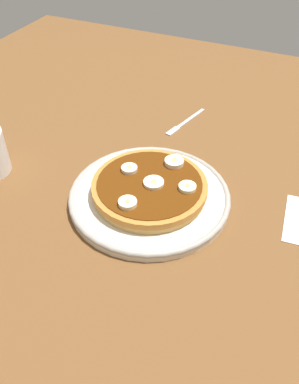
{
  "coord_description": "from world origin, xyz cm",
  "views": [
    {
      "loc": [
        -20.86,
        45.79,
        46.19
      ],
      "look_at": [
        0.0,
        0.0,
        1.86
      ],
      "focal_mm": 38.2,
      "sensor_mm": 36.0,
      "label": 1
    }
  ],
  "objects_px": {
    "banana_slice_1": "(128,203)",
    "banana_slice_3": "(129,169)",
    "pancake_stack": "(151,188)",
    "banana_slice_0": "(154,183)",
    "plate": "(149,196)",
    "banana_slice_4": "(174,162)",
    "fork": "(184,123)",
    "banana_slice_2": "(187,187)"
  },
  "relations": [
    {
      "from": "banana_slice_1",
      "to": "banana_slice_3",
      "type": "distance_m",
      "value": 0.08
    },
    {
      "from": "pancake_stack",
      "to": "banana_slice_4",
      "type": "relative_size",
      "value": 5.83
    },
    {
      "from": "pancake_stack",
      "to": "banana_slice_0",
      "type": "bearing_deg",
      "value": 163.96
    },
    {
      "from": "fork",
      "to": "banana_slice_2",
      "type": "bearing_deg",
      "value": 111.58
    },
    {
      "from": "pancake_stack",
      "to": "banana_slice_2",
      "type": "distance_m",
      "value": 0.06
    },
    {
      "from": "banana_slice_4",
      "to": "plate",
      "type": "bearing_deg",
      "value": 74.45
    },
    {
      "from": "banana_slice_2",
      "to": "fork",
      "type": "distance_m",
      "value": 0.26
    },
    {
      "from": "banana_slice_3",
      "to": "banana_slice_4",
      "type": "height_order",
      "value": "banana_slice_4"
    },
    {
      "from": "banana_slice_2",
      "to": "banana_slice_4",
      "type": "bearing_deg",
      "value": -49.99
    },
    {
      "from": "banana_slice_3",
      "to": "banana_slice_4",
      "type": "relative_size",
      "value": 0.82
    },
    {
      "from": "pancake_stack",
      "to": "fork",
      "type": "bearing_deg",
      "value": -81.72
    },
    {
      "from": "banana_slice_4",
      "to": "banana_slice_2",
      "type": "bearing_deg",
      "value": 130.01
    },
    {
      "from": "pancake_stack",
      "to": "banana_slice_1",
      "type": "xyz_separation_m",
      "value": [
        0.01,
        0.06,
        0.01
      ]
    },
    {
      "from": "pancake_stack",
      "to": "banana_slice_3",
      "type": "bearing_deg",
      "value": -16.83
    },
    {
      "from": "plate",
      "to": "banana_slice_2",
      "type": "relative_size",
      "value": 9.48
    },
    {
      "from": "pancake_stack",
      "to": "banana_slice_1",
      "type": "bearing_deg",
      "value": 79.39
    },
    {
      "from": "banana_slice_0",
      "to": "banana_slice_2",
      "type": "bearing_deg",
      "value": -167.98
    },
    {
      "from": "plate",
      "to": "banana_slice_4",
      "type": "bearing_deg",
      "value": -105.55
    },
    {
      "from": "plate",
      "to": "banana_slice_0",
      "type": "distance_m",
      "value": 0.03
    },
    {
      "from": "plate",
      "to": "fork",
      "type": "xyz_separation_m",
      "value": [
        0.03,
        -0.25,
        -0.01
      ]
    },
    {
      "from": "banana_slice_1",
      "to": "fork",
      "type": "bearing_deg",
      "value": -85.49
    },
    {
      "from": "plate",
      "to": "banana_slice_1",
      "type": "bearing_deg",
      "value": 81.68
    },
    {
      "from": "pancake_stack",
      "to": "fork",
      "type": "xyz_separation_m",
      "value": [
        0.04,
        -0.25,
        -0.02
      ]
    },
    {
      "from": "pancake_stack",
      "to": "banana_slice_3",
      "type": "distance_m",
      "value": 0.05
    },
    {
      "from": "banana_slice_0",
      "to": "banana_slice_3",
      "type": "relative_size",
      "value": 1.23
    },
    {
      "from": "banana_slice_0",
      "to": "banana_slice_1",
      "type": "height_order",
      "value": "banana_slice_1"
    },
    {
      "from": "banana_slice_3",
      "to": "fork",
      "type": "height_order",
      "value": "banana_slice_3"
    },
    {
      "from": "banana_slice_3",
      "to": "plate",
      "type": "bearing_deg",
      "value": 160.65
    },
    {
      "from": "banana_slice_0",
      "to": "banana_slice_2",
      "type": "xyz_separation_m",
      "value": [
        -0.05,
        -0.01,
        0.0
      ]
    },
    {
      "from": "banana_slice_2",
      "to": "banana_slice_0",
      "type": "bearing_deg",
      "value": 12.02
    },
    {
      "from": "plate",
      "to": "fork",
      "type": "height_order",
      "value": "plate"
    },
    {
      "from": "banana_slice_0",
      "to": "banana_slice_2",
      "type": "distance_m",
      "value": 0.05
    },
    {
      "from": "banana_slice_1",
      "to": "banana_slice_2",
      "type": "xyz_separation_m",
      "value": [
        -0.07,
        -0.07,
        -0.0
      ]
    },
    {
      "from": "pancake_stack",
      "to": "fork",
      "type": "relative_size",
      "value": 1.49
    },
    {
      "from": "banana_slice_0",
      "to": "banana_slice_4",
      "type": "xyz_separation_m",
      "value": [
        -0.01,
        -0.06,
        0.0
      ]
    },
    {
      "from": "pancake_stack",
      "to": "banana_slice_0",
      "type": "distance_m",
      "value": 0.01
    },
    {
      "from": "plate",
      "to": "fork",
      "type": "distance_m",
      "value": 0.25
    },
    {
      "from": "plate",
      "to": "banana_slice_3",
      "type": "distance_m",
      "value": 0.06
    },
    {
      "from": "banana_slice_1",
      "to": "fork",
      "type": "distance_m",
      "value": 0.31
    },
    {
      "from": "banana_slice_1",
      "to": "fork",
      "type": "height_order",
      "value": "banana_slice_1"
    },
    {
      "from": "pancake_stack",
      "to": "banana_slice_4",
      "type": "bearing_deg",
      "value": -103.49
    },
    {
      "from": "banana_slice_0",
      "to": "banana_slice_3",
      "type": "height_order",
      "value": "banana_slice_3"
    }
  ]
}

